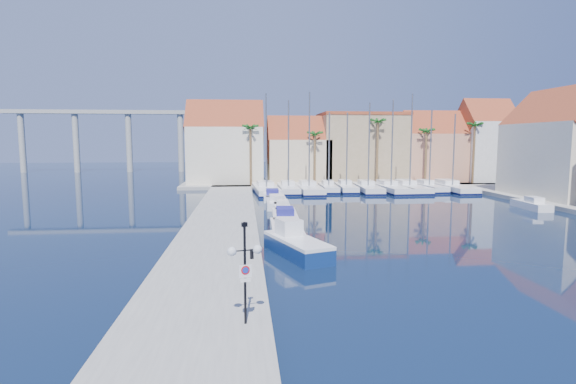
% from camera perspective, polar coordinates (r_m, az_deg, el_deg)
% --- Properties ---
extents(ground, '(260.00, 260.00, 0.00)m').
position_cam_1_polar(ground, '(29.33, 8.47, -8.14)').
color(ground, black).
rests_on(ground, ground).
extents(quay_west, '(6.00, 77.00, 0.50)m').
position_cam_1_polar(quay_west, '(41.68, -8.27, -3.39)').
color(quay_west, gray).
rests_on(quay_west, ground).
extents(shore_north, '(54.00, 16.00, 0.50)m').
position_cam_1_polar(shore_north, '(77.73, 7.08, 1.23)').
color(shore_north, gray).
rests_on(shore_north, ground).
extents(lamp_post, '(1.30, 0.58, 3.91)m').
position_cam_1_polar(lamp_post, '(16.98, -5.50, -8.28)').
color(lamp_post, black).
rests_on(lamp_post, quay_west).
extents(bollard, '(0.23, 0.23, 0.56)m').
position_cam_1_polar(bollard, '(26.65, -4.62, -7.85)').
color(bollard, black).
rests_on(bollard, quay_west).
extents(fishing_boat, '(4.06, 6.63, 2.20)m').
position_cam_1_polar(fishing_boat, '(29.28, 1.01, -6.62)').
color(fishing_boat, navy).
rests_on(fishing_boat, ground).
extents(motorboat_west_0, '(2.52, 7.32, 1.40)m').
position_cam_1_polar(motorboat_west_0, '(35.24, -0.19, -4.73)').
color(motorboat_west_0, white).
rests_on(motorboat_west_0, ground).
extents(motorboat_west_1, '(2.52, 7.00, 1.40)m').
position_cam_1_polar(motorboat_west_1, '(41.13, -0.42, -3.09)').
color(motorboat_west_1, white).
rests_on(motorboat_west_1, ground).
extents(motorboat_west_2, '(1.82, 5.13, 1.40)m').
position_cam_1_polar(motorboat_west_2, '(46.08, -0.73, -2.05)').
color(motorboat_west_2, white).
rests_on(motorboat_west_2, ground).
extents(motorboat_west_3, '(2.46, 7.22, 1.40)m').
position_cam_1_polar(motorboat_west_3, '(50.53, -1.46, -1.29)').
color(motorboat_west_3, white).
rests_on(motorboat_west_3, ground).
extents(motorboat_west_4, '(2.38, 6.79, 1.40)m').
position_cam_1_polar(motorboat_west_4, '(56.34, -2.02, -0.48)').
color(motorboat_west_4, white).
rests_on(motorboat_west_4, ground).
extents(motorboat_east_1, '(1.95, 5.44, 1.40)m').
position_cam_1_polar(motorboat_east_1, '(55.38, 28.52, -1.40)').
color(motorboat_east_1, white).
rests_on(motorboat_east_1, ground).
extents(sailboat_0, '(3.87, 12.17, 13.80)m').
position_cam_1_polar(sailboat_0, '(63.37, -2.81, 0.36)').
color(sailboat_0, white).
rests_on(sailboat_0, ground).
extents(sailboat_1, '(2.70, 10.01, 12.96)m').
position_cam_1_polar(sailboat_1, '(64.32, 0.02, 0.48)').
color(sailboat_1, white).
rests_on(sailboat_1, ground).
extents(sailboat_2, '(3.19, 11.68, 14.10)m').
position_cam_1_polar(sailboat_2, '(64.38, 2.60, 0.47)').
color(sailboat_2, white).
rests_on(sailboat_2, ground).
extents(sailboat_3, '(2.49, 8.25, 11.35)m').
position_cam_1_polar(sailboat_3, '(65.48, 5.13, 0.57)').
color(sailboat_3, white).
rests_on(sailboat_3, ground).
extents(sailboat_4, '(2.89, 9.15, 11.36)m').
position_cam_1_polar(sailboat_4, '(66.29, 7.35, 0.60)').
color(sailboat_4, white).
rests_on(sailboat_4, ground).
extents(sailboat_5, '(3.38, 10.78, 12.68)m').
position_cam_1_polar(sailboat_5, '(65.95, 10.02, 0.52)').
color(sailboat_5, white).
rests_on(sailboat_5, ground).
extents(sailboat_6, '(3.55, 11.40, 13.13)m').
position_cam_1_polar(sailboat_6, '(66.70, 12.74, 0.52)').
color(sailboat_6, white).
rests_on(sailboat_6, ground).
extents(sailboat_7, '(3.14, 11.74, 14.00)m').
position_cam_1_polar(sailboat_7, '(67.99, 14.99, 0.57)').
color(sailboat_7, white).
rests_on(sailboat_7, ground).
extents(sailboat_8, '(2.91, 9.05, 11.78)m').
position_cam_1_polar(sailboat_8, '(69.26, 17.30, 0.62)').
color(sailboat_8, white).
rests_on(sailboat_8, ground).
extents(sailboat_9, '(3.38, 11.94, 11.19)m').
position_cam_1_polar(sailboat_9, '(70.16, 19.89, 0.56)').
color(sailboat_9, white).
rests_on(sailboat_9, ground).
extents(building_0, '(12.30, 9.00, 13.50)m').
position_cam_1_polar(building_0, '(74.58, -7.93, 5.82)').
color(building_0, beige).
rests_on(building_0, shore_north).
extents(building_1, '(10.30, 8.00, 11.00)m').
position_cam_1_polar(building_1, '(75.08, 1.31, 4.95)').
color(building_1, beige).
rests_on(building_1, shore_north).
extents(building_2, '(14.20, 10.20, 11.50)m').
position_cam_1_polar(building_2, '(78.12, 9.30, 5.63)').
color(building_2, '#9A855E').
rests_on(building_2, shore_north).
extents(building_3, '(10.30, 8.00, 12.00)m').
position_cam_1_polar(building_3, '(81.10, 17.74, 5.16)').
color(building_3, tan).
rests_on(building_3, shore_north).
extents(building_4, '(8.30, 8.00, 14.00)m').
position_cam_1_polar(building_4, '(84.16, 23.70, 5.71)').
color(building_4, silver).
rests_on(building_4, shore_north).
extents(building_6, '(9.00, 14.30, 13.50)m').
position_cam_1_polar(building_6, '(64.60, 31.67, 4.80)').
color(building_6, beige).
rests_on(building_6, shore_east).
extents(palm_0, '(2.60, 2.60, 10.15)m').
position_cam_1_polar(palm_0, '(69.54, -4.80, 7.92)').
color(palm_0, brown).
rests_on(palm_0, shore_north).
extents(palm_1, '(2.60, 2.60, 9.15)m').
position_cam_1_polar(palm_1, '(70.38, 3.44, 7.14)').
color(palm_1, brown).
rests_on(palm_1, shore_north).
extents(palm_2, '(2.60, 2.60, 11.15)m').
position_cam_1_polar(palm_2, '(72.66, 11.35, 8.49)').
color(palm_2, brown).
rests_on(palm_2, shore_north).
extents(palm_3, '(2.60, 2.60, 9.65)m').
position_cam_1_polar(palm_3, '(75.32, 17.20, 7.18)').
color(palm_3, brown).
rests_on(palm_3, shore_north).
extents(palm_4, '(2.60, 2.60, 10.65)m').
position_cam_1_polar(palm_4, '(78.77, 22.65, 7.62)').
color(palm_4, brown).
rests_on(palm_4, shore_north).
extents(viaduct, '(48.00, 2.20, 14.45)m').
position_cam_1_polar(viaduct, '(114.15, -22.09, 7.51)').
color(viaduct, '#9E9E99').
rests_on(viaduct, ground).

